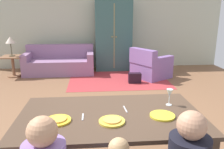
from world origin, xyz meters
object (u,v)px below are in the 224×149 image
Objects in this scene: dining_table at (110,120)px; armchair at (150,66)px; plate_near_child at (112,121)px; side_table at (13,63)px; armoire at (113,36)px; handbag at (135,78)px; plate_near_man at (58,120)px; plate_near_woman at (162,116)px; couch at (60,63)px; wine_glass at (170,94)px; table_lamp at (10,41)px.

dining_table is 1.57× the size of armchair.
plate_near_child is 5.14m from side_table.
armoire is 1.82m from handbag.
plate_near_man is 0.21× the size of armchair.
dining_table is 0.89× the size of armoire.
armchair reaches higher than plate_near_child.
plate_near_man reaches higher than handbag.
handbag is (0.38, 3.54, -0.64)m from plate_near_woman.
plate_near_woman is (1.02, 0.02, 0.00)m from plate_near_man.
plate_near_child is 0.13× the size of couch.
wine_glass is 4.82m from couch.
dining_table is at bearing -61.11° from table_lamp.
couch is 0.95× the size of armoire.
wine_glass reaches higher than plate_near_child.
plate_near_man is at bearing -67.11° from side_table.
side_table is (-2.91, 4.44, -0.39)m from plate_near_woman.
table_lamp is at bearing 117.91° from plate_near_child.
side_table is at bearing -168.31° from couch.
plate_near_child is 0.78× the size of handbag.
couch is 2.35m from handbag.
armchair reaches higher than handbag.
plate_near_woman reaches higher than dining_table.
side_table is at bearing 0.00° from table_lamp.
table_lamp is (-2.40, 4.52, 0.24)m from plate_near_child.
table_lamp is (-3.07, 4.16, 0.12)m from wine_glass.
side_table is at bearing 126.37° from wine_glass.
table_lamp is at bearing -167.95° from armoire.
table_lamp is 3.52m from handbag.
dining_table is at bearing -76.02° from couch.
plate_near_man is 1.23m from wine_glass.
side_table is at bearing 112.89° from plate_near_man.
armchair is (1.39, 4.10, -0.45)m from plate_near_child.
dining_table is at bearing 90.00° from plate_near_child.
couch is (-1.66, 4.70, -0.47)m from plate_near_woman.
wine_glass is 0.58× the size of handbag.
side_table is (-1.89, 4.46, -0.39)m from plate_near_man.
couch is at bearing 112.33° from wine_glass.
dining_table is at bearing -104.44° from handbag.
armoire is (0.98, 5.08, 0.28)m from plate_near_man.
wine_glass reaches higher than dining_table.
wine_glass is (0.67, 0.36, 0.12)m from plate_near_child.
couch reaches higher than handbag.
wine_glass reaches higher than armchair.
couch is at bearing -167.68° from armoire.
armchair is at bearing -48.51° from armoire.
plate_near_woman is at bearing -96.05° from handbag.
handbag is (3.28, -0.90, -0.25)m from side_table.
couch is at bearing 97.65° from plate_near_man.
wine_glass is 3.85m from armchair.
armchair is (2.54, -0.69, 0.02)m from couch.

